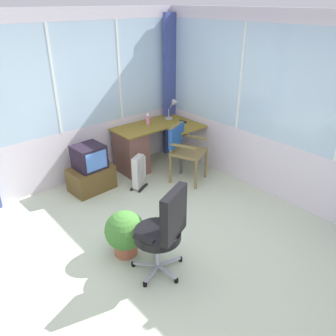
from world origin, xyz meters
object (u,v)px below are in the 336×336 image
Objects in this scene: desk at (135,149)px; wooden_armchair at (182,145)px; tv_on_stand at (91,170)px; potted_plant at (125,232)px; office_chair at (164,227)px; tv_remote at (183,121)px; space_heater at (139,172)px; desk_lamp at (174,106)px; spray_bottle at (148,119)px.

desk is 1.49× the size of wooden_armchair.
wooden_armchair is 1.48m from tv_on_stand.
wooden_armchair is 2.01m from potted_plant.
office_chair reaches higher than wooden_armchair.
space_heater is at bearing -160.89° from tv_remote.
desk_lamp is 1.48m from space_heater.
space_heater is at bearing -137.12° from spray_bottle.
spray_bottle reaches higher than wooden_armchair.
desk is 1.32× the size of office_chair.
tv_remote reaches higher than space_heater.
wooden_armchair is at bearing -128.50° from tv_remote.
wooden_armchair is at bearing -61.41° from desk.
space_heater is (0.89, 1.68, -0.31)m from office_chair.
wooden_armchair reaches higher than tv_remote.
tv_remote is (0.00, -0.25, -0.22)m from desk_lamp.
wooden_armchair reaches higher than tv_on_stand.
space_heater is at bearing 163.75° from wooden_armchair.
spray_bottle reaches higher than tv_on_stand.
potted_plant is at bearing -133.77° from spray_bottle.
office_chair is at bearing -137.20° from wooden_armchair.
potted_plant is at bearing -142.54° from desk_lamp.
spray_bottle is 0.39× the size of potted_plant.
tv_remote is 2.86m from office_chair.
tv_on_stand is at bearing -179.26° from tv_remote.
office_chair reaches higher than tv_remote.
potted_plant is at bearing -141.65° from tv_remote.
spray_bottle is at bearing 10.78° from desk.
desk_lamp is 0.35× the size of office_chair.
potted_plant is (-1.67, -1.75, -0.55)m from spray_bottle.
space_heater is at bearing 62.18° from office_chair.
potted_plant is (-2.22, -1.45, -0.46)m from tv_remote.
office_chair is at bearing -131.15° from tv_remote.
desk is at bearing 59.89° from space_heater.
desk_lamp is at bearing 37.46° from potted_plant.
desk_lamp reaches higher than spray_bottle.
spray_bottle is 0.29× the size of tv_on_stand.
tv_on_stand is 0.74m from space_heater.
tv_remote reaches higher than desk.
wooden_armchair reaches higher than space_heater.
spray_bottle is 0.84m from wooden_armchair.
desk is 2.51m from office_chair.
spray_bottle is 1.35m from tv_on_stand.
tv_remote is (0.88, -0.24, 0.35)m from desk.
tv_on_stand reaches higher than space_heater.
spray_bottle is 1.04m from space_heater.
tv_remote is at bearing 46.29° from wooden_armchair.
desk_lamp is at bearing -4.94° from spray_bottle.
desk_lamp is 1.90m from tv_on_stand.
desk is 2.16m from potted_plant.
desk_lamp is 0.56m from spray_bottle.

